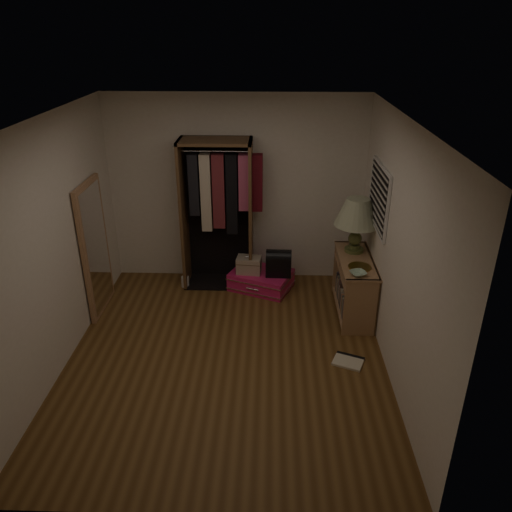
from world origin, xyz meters
The scene contains 13 objects.
ground centered at (0.00, 0.00, 0.00)m, with size 4.00×4.00×0.00m, color brown.
room_walls centered at (0.08, 0.04, 1.50)m, with size 3.52×4.02×2.60m.
console_bookshelf centered at (1.54, 1.04, 0.39)m, with size 0.42×1.12×0.75m.
open_wardrobe centered at (-0.21, 1.77, 1.22)m, with size 1.09×0.50×2.05m.
floor_mirror centered at (-1.70, 1.00, 0.85)m, with size 0.06×0.80×1.70m.
pink_suitcase centered at (0.35, 1.60, 0.12)m, with size 0.98×0.85×0.25m.
train_case centered at (0.18, 1.59, 0.36)m, with size 0.36×0.27×0.24m.
black_bag centered at (0.59, 1.52, 0.44)m, with size 0.35×0.23×0.37m.
table_lamp centered at (1.54, 1.24, 1.26)m, with size 0.74×0.74×0.70m.
brass_tray centered at (1.54, 0.77, 0.76)m, with size 0.31×0.31×0.02m.
ceramic_bowl centered at (1.49, 0.57, 0.77)m, with size 0.18×0.18×0.05m, color #A4C5AB.
white_jug centered at (-0.72, 1.60, 0.08)m, with size 0.12×0.12×0.19m.
floor_book centered at (1.36, -0.05, 0.01)m, with size 0.39×0.35×0.03m.
Camera 1 is at (0.48, -4.57, 3.41)m, focal length 35.00 mm.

